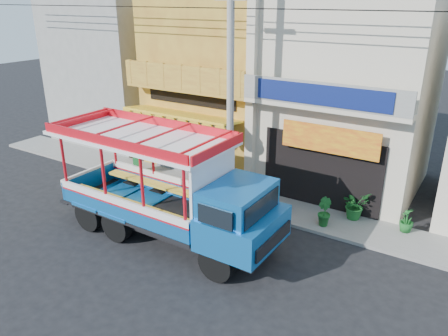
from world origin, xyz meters
name	(u,v)px	position (x,y,z in m)	size (l,w,h in m)	color
ground	(203,251)	(0.00, 0.00, 0.00)	(90.00, 90.00, 0.00)	black
sidewalk	(261,203)	(0.00, 4.00, 0.06)	(30.00, 2.00, 0.12)	slate
shophouse_left	(228,76)	(-4.00, 7.96, 4.11)	(6.00, 7.50, 8.24)	#A66B25
shophouse_right	(352,90)	(2.00, 7.96, 4.11)	(6.00, 6.75, 8.24)	beige
party_pilaster	(251,98)	(-1.00, 4.85, 4.00)	(0.35, 0.30, 8.00)	beige
filler_building_left	(122,70)	(-11.00, 8.00, 3.80)	(6.00, 6.00, 7.60)	gray
utility_pole	(234,77)	(-0.85, 3.30, 5.03)	(28.00, 0.26, 9.00)	gray
songthaew_truck	(180,193)	(-0.92, 0.09, 1.81)	(8.07, 2.81, 3.75)	black
green_sign	(138,163)	(-6.20, 3.73, 0.58)	(0.70, 0.51, 1.10)	black
potted_plant_a	(355,205)	(3.49, 4.65, 0.65)	(0.95, 0.82, 1.05)	#1A5B22
potted_plant_b	(324,212)	(2.70, 3.57, 0.62)	(0.55, 0.45, 1.00)	#1A5B22
potted_plant_c	(407,220)	(5.28, 4.63, 0.55)	(0.49, 0.49, 0.87)	#1A5B22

